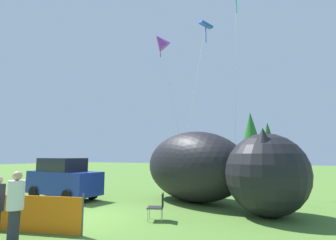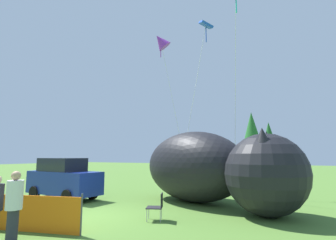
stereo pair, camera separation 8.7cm
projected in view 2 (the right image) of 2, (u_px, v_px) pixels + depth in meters
ground_plane at (87, 217)px, 9.89m from camera, size 120.00×120.00×0.00m
parked_car at (64, 179)px, 13.96m from camera, size 4.44×2.10×2.15m
folding_chair at (158, 205)px, 9.36m from camera, size 0.72×0.72×0.95m
inflatable_cat at (209, 170)px, 12.40m from camera, size 8.76×6.37×3.50m
spectator_in_red_shirt at (14, 204)px, 6.84m from camera, size 0.41×0.41×1.88m
kite_blue_box at (205, 28)px, 18.38m from camera, size 1.98×2.63×11.83m
kite_purple_delta at (161, 42)px, 20.31m from camera, size 3.39×1.80×11.84m
horizon_tree_east at (269, 140)px, 42.22m from camera, size 3.20×3.20×7.65m
horizon_tree_west at (252, 135)px, 37.31m from camera, size 3.55×3.55×8.48m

